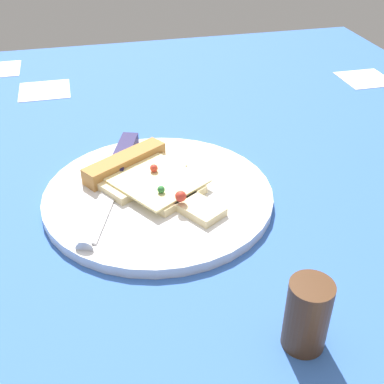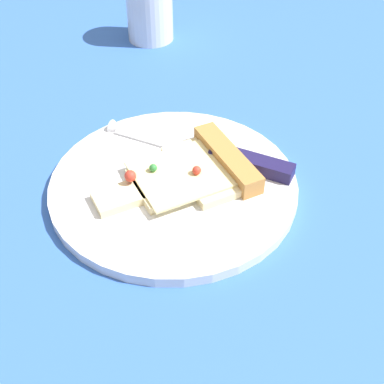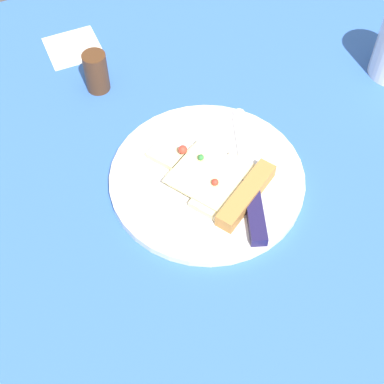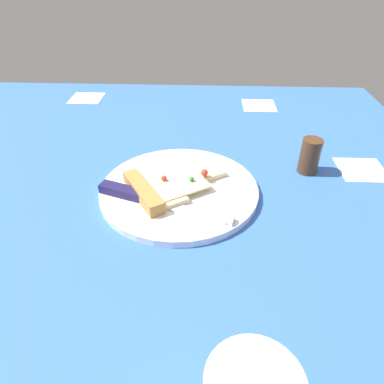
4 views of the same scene
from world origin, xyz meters
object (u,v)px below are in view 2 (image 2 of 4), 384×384
at_px(plate, 173,188).
at_px(drinking_glass, 149,7).
at_px(knife, 215,154).
at_px(pizza_slice, 193,172).

bearing_deg(plate, drinking_glass, 12.69).
bearing_deg(plate, knife, -40.41).
relative_size(pizza_slice, knife, 0.81).
xyz_separation_m(plate, drinking_glass, (0.38, 0.09, 0.05)).
height_order(knife, drinking_glass, drinking_glass).
relative_size(knife, drinking_glass, 2.17).
distance_m(plate, drinking_glass, 0.39).
relative_size(plate, drinking_glass, 2.62).
bearing_deg(drinking_glass, pizza_slice, -163.69).
distance_m(knife, drinking_glass, 0.36).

